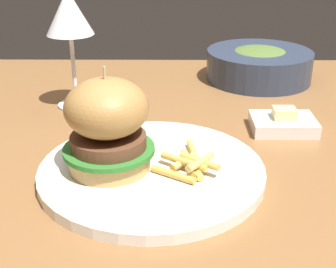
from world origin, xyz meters
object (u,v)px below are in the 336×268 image
burger_sandwich (108,125)px  soup_bowl (259,64)px  main_plate (152,171)px  wine_glass (69,16)px  butter_dish (283,123)px

burger_sandwich → soup_bowl: bearing=57.6°
burger_sandwich → main_plate: bearing=4.1°
main_plate → soup_bowl: size_ratio=1.36×
soup_bowl → wine_glass: bearing=-156.3°
burger_sandwich → wine_glass: size_ratio=0.66×
main_plate → butter_dish: 0.24m
burger_sandwich → wine_glass: (-0.09, 0.24, 0.08)m
main_plate → burger_sandwich: size_ratio=2.18×
wine_glass → burger_sandwich: bearing=-70.3°
burger_sandwich → butter_dish: bearing=30.5°
butter_dish → soup_bowl: bearing=89.3°
burger_sandwich → butter_dish: size_ratio=1.35×
wine_glass → soup_bowl: bearing=23.7°
soup_bowl → main_plate: bearing=-116.9°
main_plate → soup_bowl: (0.20, 0.39, 0.02)m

